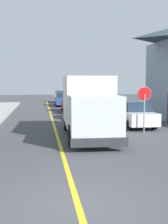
# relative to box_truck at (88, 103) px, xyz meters

# --- Properties ---
(ground_plane) EXTENTS (120.00, 120.00, 0.00)m
(ground_plane) POSITION_rel_box_truck_xyz_m (-1.66, -8.84, -1.77)
(ground_plane) COLOR #424247
(centre_line_yellow) EXTENTS (0.16, 56.00, 0.01)m
(centre_line_yellow) POSITION_rel_box_truck_xyz_m (-1.66, 1.16, -1.76)
(centre_line_yellow) COLOR gold
(centre_line_yellow) RESTS_ON ground
(box_truck) EXTENTS (2.65, 7.26, 3.20)m
(box_truck) POSITION_rel_box_truck_xyz_m (0.00, 0.00, 0.00)
(box_truck) COLOR white
(box_truck) RESTS_ON ground
(parked_car_near) EXTENTS (1.90, 4.44, 1.67)m
(parked_car_near) POSITION_rel_box_truck_xyz_m (0.81, 7.01, -0.97)
(parked_car_near) COLOR #4C564C
(parked_car_near) RESTS_ON ground
(parked_car_mid) EXTENTS (1.84, 4.42, 1.67)m
(parked_car_mid) POSITION_rel_box_truck_xyz_m (0.46, 13.18, -0.97)
(parked_car_mid) COLOR maroon
(parked_car_mid) RESTS_ON ground
(parked_car_far) EXTENTS (1.81, 4.41, 1.67)m
(parked_car_far) POSITION_rel_box_truck_xyz_m (0.13, 20.00, -0.97)
(parked_car_far) COLOR #2D4793
(parked_car_far) RESTS_ON ground
(parked_car_furthest) EXTENTS (1.99, 4.47, 1.67)m
(parked_car_furthest) POSITION_rel_box_truck_xyz_m (0.31, 25.74, -0.97)
(parked_car_furthest) COLOR silver
(parked_car_furthest) RESTS_ON ground
(parked_van_across) EXTENTS (1.86, 4.42, 1.67)m
(parked_van_across) POSITION_rel_box_truck_xyz_m (3.54, 2.85, -0.97)
(parked_van_across) COLOR silver
(parked_van_across) RESTS_ON ground
(stop_sign) EXTENTS (0.80, 0.10, 2.65)m
(stop_sign) POSITION_rel_box_truck_xyz_m (3.28, 0.35, 0.09)
(stop_sign) COLOR gray
(stop_sign) RESTS_ON ground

